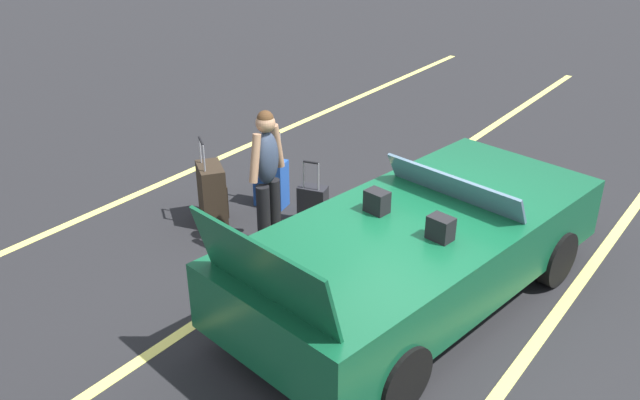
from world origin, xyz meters
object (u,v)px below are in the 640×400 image
object	(u,v)px
suitcase_small_carryon	(313,205)
traveler_person	(267,174)
suitcase_medium_bright	(271,183)
convertible_car	(430,242)
suitcase_large_black	(212,194)

from	to	relation	value
suitcase_small_carryon	traveler_person	bearing A→B (deg)	160.66
suitcase_medium_bright	suitcase_small_carryon	xyz separation A→B (m)	(-0.08, -0.74, -0.06)
convertible_car	suitcase_medium_bright	size ratio (longest dim) A/B	4.34
suitcase_medium_bright	traveler_person	world-z (taller)	traveler_person
suitcase_large_black	traveler_person	world-z (taller)	traveler_person
suitcase_large_black	suitcase_small_carryon	xyz separation A→B (m)	(0.68, -1.01, -0.12)
convertible_car	suitcase_small_carryon	world-z (taller)	convertible_car
convertible_car	suitcase_medium_bright	bearing A→B (deg)	86.18
suitcase_medium_bright	convertible_car	bearing A→B (deg)	65.58
suitcase_medium_bright	suitcase_large_black	bearing A→B (deg)	-32.83
traveler_person	suitcase_small_carryon	bearing A→B (deg)	81.23
suitcase_large_black	traveler_person	bearing A→B (deg)	-59.91
suitcase_large_black	suitcase_small_carryon	world-z (taller)	suitcase_large_black
suitcase_medium_bright	traveler_person	size ratio (longest dim) A/B	0.61
convertible_car	suitcase_large_black	distance (m)	2.85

